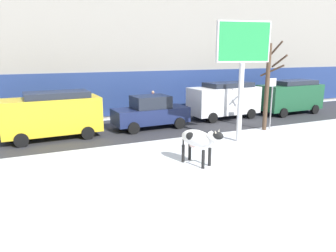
# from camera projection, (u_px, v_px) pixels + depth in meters

# --- Properties ---
(ground_plane) EXTENTS (120.00, 120.00, 0.00)m
(ground_plane) POSITION_uv_depth(u_px,v_px,m) (198.00, 177.00, 10.86)
(ground_plane) COLOR white
(road_strip) EXTENTS (60.00, 5.60, 0.01)m
(road_strip) POSITION_uv_depth(u_px,v_px,m) (130.00, 129.00, 17.71)
(road_strip) COLOR #333338
(road_strip) RESTS_ON ground
(building_facade) EXTENTS (44.00, 6.10, 13.00)m
(building_facade) POSITION_uv_depth(u_px,v_px,m) (100.00, 19.00, 21.81)
(building_facade) COLOR gray
(building_facade) RESTS_ON ground
(cow_holstein) EXTENTS (1.08, 1.91, 1.54)m
(cow_holstein) POSITION_uv_depth(u_px,v_px,m) (197.00, 139.00, 11.84)
(cow_holstein) COLOR silver
(cow_holstein) RESTS_ON ground
(billboard) EXTENTS (2.50, 0.77, 5.56)m
(billboard) POSITION_uv_depth(u_px,v_px,m) (243.00, 49.00, 14.28)
(billboard) COLOR silver
(billboard) RESTS_ON ground
(car_yellow_van) EXTENTS (4.67, 2.26, 2.32)m
(car_yellow_van) POSITION_uv_depth(u_px,v_px,m) (52.00, 114.00, 15.50)
(car_yellow_van) COLOR gold
(car_yellow_van) RESTS_ON ground
(car_navy_sedan) EXTENTS (4.26, 2.11, 1.84)m
(car_navy_sedan) POSITION_uv_depth(u_px,v_px,m) (151.00, 112.00, 17.76)
(car_navy_sedan) COLOR #19234C
(car_navy_sedan) RESTS_ON ground
(car_white_van) EXTENTS (4.67, 2.26, 2.32)m
(car_white_van) POSITION_uv_depth(u_px,v_px,m) (224.00, 99.00, 20.45)
(car_white_van) COLOR white
(car_white_van) RESTS_ON ground
(car_darkgreen_van) EXTENTS (4.67, 2.26, 2.32)m
(car_darkgreen_van) POSITION_uv_depth(u_px,v_px,m) (290.00, 96.00, 22.06)
(car_darkgreen_van) COLOR #194C2D
(car_darkgreen_van) RESTS_ON ground
(pedestrian_far_left) EXTENTS (0.36, 0.24, 1.73)m
(pedestrian_far_left) POSITION_uv_depth(u_px,v_px,m) (153.00, 103.00, 21.04)
(pedestrian_far_left) COLOR #282833
(pedestrian_far_left) RESTS_ON ground
(bare_tree_left_lot) EXTENTS (1.03, 1.67, 4.79)m
(bare_tree_left_lot) POSITION_uv_depth(u_px,v_px,m) (268.00, 84.00, 17.02)
(bare_tree_left_lot) COLOR #4C3828
(bare_tree_left_lot) RESTS_ON ground
(street_sign) EXTENTS (0.44, 0.08, 2.82)m
(street_sign) POSITION_uv_depth(u_px,v_px,m) (272.00, 99.00, 17.44)
(street_sign) COLOR gray
(street_sign) RESTS_ON ground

